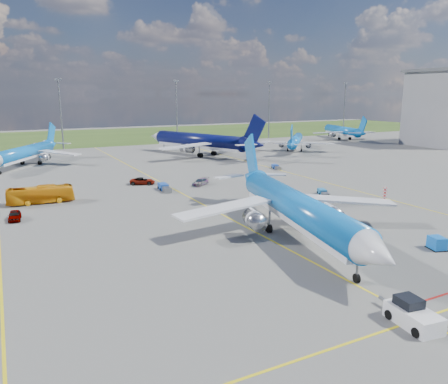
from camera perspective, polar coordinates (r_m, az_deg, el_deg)
name	(u,v)px	position (r m, az deg, el deg)	size (l,w,h in m)	color
ground	(279,245)	(53.33, 7.24, -6.84)	(400.00, 400.00, 0.00)	#5A5A57
grass_strip	(75,137)	(194.18, -18.84, 6.77)	(400.00, 80.00, 0.01)	#2D4719
taxiway_lines	(190,197)	(76.84, -4.41, -0.69)	(60.25, 160.00, 0.02)	yellow
floodlight_masts	(122,109)	(156.20, -13.17, 10.46)	(202.20, 0.50, 22.70)	slate
warning_post	(385,196)	(75.45, 20.23, -0.54)	(0.50, 0.50, 3.00)	red
bg_jet_nnw	(27,166)	(120.97, -24.37, 3.12)	(28.08, 36.86, 9.65)	blue
bg_jet_n	(199,155)	(129.74, -3.23, 4.81)	(35.80, 46.98, 12.30)	#070C3F
bg_jet_ne	(295,150)	(142.73, 9.27, 5.38)	(26.14, 34.31, 8.99)	blue
bg_jet_ene	(342,139)	(182.67, 15.12, 6.68)	(28.18, 36.99, 9.69)	blue
main_airliner	(296,237)	(56.41, 9.35, -5.81)	(32.47, 42.62, 11.16)	blue
pushback_tug	(412,315)	(38.48, 23.39, -14.48)	(2.79, 6.23, 2.07)	silver
uld_container	(437,243)	(56.92, 26.05, -6.01)	(1.50, 1.87, 1.50)	blue
apron_bus	(40,195)	(78.28, -22.86, -0.32)	(2.47, 10.55, 2.94)	orange
service_car_a	(15,215)	(69.56, -25.68, -2.78)	(1.65, 4.09, 1.39)	#999999
service_car_b	(142,181)	(88.85, -10.61, 1.41)	(2.30, 5.00, 1.39)	#999999
service_car_c	(200,182)	(86.78, -3.09, 1.32)	(1.86, 4.57, 1.33)	#999999
baggage_tug_w	(323,193)	(80.10, 12.82, -0.10)	(2.78, 4.33, 0.95)	#1A66A0
baggage_tug_c	(165,188)	(82.61, -7.77, 0.56)	(1.78, 5.31, 1.17)	#1B46A3
baggage_tug_e	(276,167)	(106.45, 6.81, 3.25)	(2.20, 4.36, 0.95)	#1B43A4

